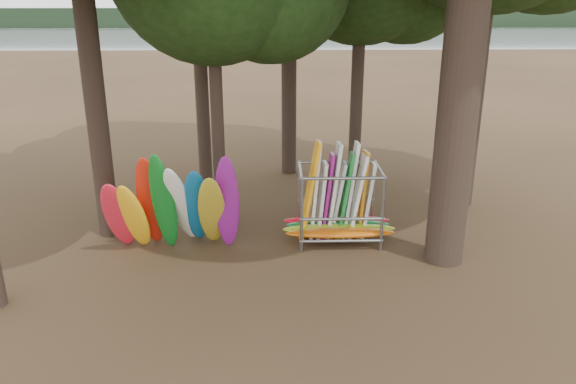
{
  "coord_description": "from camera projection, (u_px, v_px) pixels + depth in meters",
  "views": [
    {
      "loc": [
        -0.4,
        -13.46,
        6.68
      ],
      "look_at": [
        -0.02,
        1.5,
        1.4
      ],
      "focal_mm": 35.0,
      "sensor_mm": 36.0,
      "label": 1
    }
  ],
  "objects": [
    {
      "name": "storage_rack",
      "position": [
        339.0,
        207.0,
        15.87
      ],
      "size": [
        3.22,
        1.5,
        2.91
      ],
      "color": "gray",
      "rests_on": "ground"
    },
    {
      "name": "kayak_row",
      "position": [
        173.0,
        208.0,
        14.95
      ],
      "size": [
        3.66,
        2.21,
        3.12
      ],
      "color": "red",
      "rests_on": "ground"
    },
    {
      "name": "ground",
      "position": [
        290.0,
        260.0,
        14.93
      ],
      "size": [
        120.0,
        120.0,
        0.0
      ],
      "primitive_type": "plane",
      "color": "#47331E",
      "rests_on": "ground"
    },
    {
      "name": "lake",
      "position": [
        277.0,
        50.0,
        71.49
      ],
      "size": [
        160.0,
        160.0,
        0.0
      ],
      "primitive_type": "plane",
      "color": "gray",
      "rests_on": "ground"
    },
    {
      "name": "far_shore",
      "position": [
        275.0,
        18.0,
        117.96
      ],
      "size": [
        160.0,
        4.0,
        4.0
      ],
      "primitive_type": "cube",
      "color": "black",
      "rests_on": "ground"
    }
  ]
}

